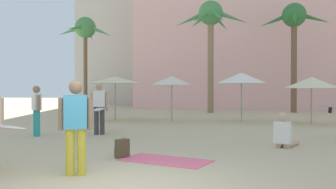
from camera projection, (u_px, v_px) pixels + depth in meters
The scene contains 14 objects.
hotel_pink at pixel (282, 18), 32.05m from camera, with size 24.57×9.42×15.70m, color beige.
palm_tree_far_left at pixel (210, 22), 24.07m from camera, with size 4.92×4.57×7.43m.
palm_tree_center at pixel (294, 24), 24.51m from camera, with size 4.64×4.49×7.38m.
palm_tree_right at pixel (85, 32), 27.86m from camera, with size 4.60×4.62×7.11m.
cafe_umbrella_1 at pixel (311, 82), 16.29m from camera, with size 2.36×2.36×2.12m.
cafe_umbrella_2 at pixel (115, 80), 18.36m from camera, with size 2.79×2.79×2.21m.
cafe_umbrella_3 at pixel (241, 78), 17.55m from camera, with size 2.44×2.44×2.37m.
cafe_umbrella_4 at pixel (172, 81), 17.46m from camera, with size 2.01×2.01×2.20m.
beach_towel at pixel (165, 160), 7.81m from camera, with size 1.90×0.98×0.01m, color #EF6684.
backpack at pixel (122, 149), 8.14m from camera, with size 0.33×0.35×0.42m.
person_far_left at pixel (101, 107), 12.55m from camera, with size 1.01×3.00×1.76m.
person_mid_left at pixel (76, 123), 6.47m from camera, with size 0.60×0.35×1.69m.
person_far_right at pixel (285, 135), 9.65m from camera, with size 0.77×1.03×0.95m.
person_mid_right at pixel (37, 109), 11.95m from camera, with size 0.50×0.49×1.66m.
Camera 1 is at (1.79, -5.10, 1.52)m, focal length 38.93 mm.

